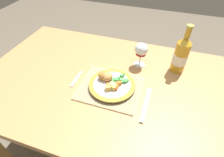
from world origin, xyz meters
name	(u,v)px	position (x,y,z in m)	size (l,w,h in m)	color
ground_plane	(108,145)	(0.00, 0.00, 0.00)	(6.00, 6.00, 0.00)	brown
dining_table	(106,92)	(0.00, 0.00, 0.65)	(1.36, 0.86, 0.74)	#AD7F4C
placemat	(110,88)	(0.04, -0.05, 0.74)	(0.30, 0.26, 0.01)	#CCB789
dinner_plate	(112,85)	(0.05, -0.04, 0.76)	(0.23, 0.23, 0.02)	white
breaded_croquettes	(106,76)	(0.01, -0.02, 0.79)	(0.08, 0.07, 0.04)	#A87033
green_beans_pile	(119,80)	(0.08, -0.01, 0.77)	(0.09, 0.09, 0.02)	green
glazed_carrots	(114,85)	(0.07, -0.06, 0.78)	(0.07, 0.06, 0.02)	orange
fork	(76,80)	(-0.15, -0.05, 0.74)	(0.02, 0.13, 0.01)	silver
table_knife	(145,107)	(0.24, -0.11, 0.74)	(0.02, 0.21, 0.01)	silver
wine_glass	(141,50)	(0.15, 0.19, 0.84)	(0.07, 0.07, 0.14)	silver
bottle	(181,55)	(0.35, 0.21, 0.84)	(0.08, 0.08, 0.27)	gold
roast_potatoes	(111,87)	(0.06, -0.07, 0.78)	(0.05, 0.06, 0.03)	#E5BC66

